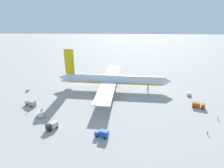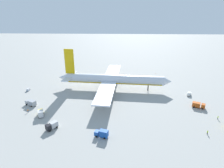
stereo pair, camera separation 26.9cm
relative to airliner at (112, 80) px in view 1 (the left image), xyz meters
The scene contains 16 objects.
ground_plane 6.64m from the airliner, ahead, with size 600.00×600.00×0.00m, color #9E9E99.
airliner is the anchor object (origin of this frame).
service_truck_0 50.70m from the airliner, 92.38° to the right, with size 5.91×3.70×3.18m.
service_truck_2 48.74m from the airliner, 133.08° to the right, with size 4.21×5.58×3.22m.
service_truck_3 51.85m from the airliner, 117.90° to the right, with size 5.01×5.44×2.98m.
service_truck_4 49.52m from the airliner, 150.03° to the right, with size 6.84×5.24×2.93m.
service_truck_5 52.15m from the airliner, 26.96° to the right, with size 6.71×4.92×2.69m.
service_van 47.67m from the airliner, ahead, with size 3.34×4.55×1.97m.
baggage_cart_0 53.90m from the airliner, behind, with size 1.63×3.32×1.52m.
ground_worker_0 62.17m from the airliner, 34.22° to the right, with size 0.47×0.47×1.72m.
ground_worker_1 52.39m from the airliner, 142.01° to the right, with size 0.56×0.56×1.75m.
ground_worker_2 62.72m from the airliner, 48.54° to the right, with size 0.48×0.48×1.77m.
traffic_cone_0 42.76m from the airliner, 131.97° to the left, with size 0.36×0.36×0.55m, color orange.
traffic_cone_1 43.48m from the airliner, 94.40° to the left, with size 0.36×0.36×0.55m, color orange.
traffic_cone_2 42.53m from the airliner, 83.89° to the left, with size 0.36×0.36×0.55m, color orange.
traffic_cone_3 48.24m from the airliner, 45.20° to the left, with size 0.36×0.36×0.55m, color orange.
Camera 1 is at (2.92, -114.65, 48.25)m, focal length 30.69 mm.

